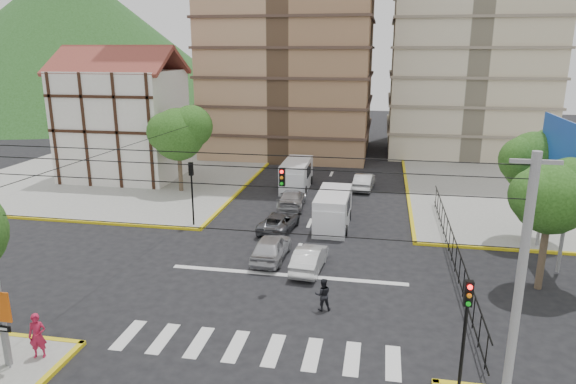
% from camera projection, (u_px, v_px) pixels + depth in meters
% --- Properties ---
extents(ground, '(160.00, 160.00, 0.00)m').
position_uv_depth(ground, '(283.00, 285.00, 26.78)').
color(ground, black).
rests_on(ground, ground).
extents(sidewalk_nw, '(26.00, 26.00, 0.15)m').
position_uv_depth(sidewalk_nw, '(118.00, 176.00, 49.21)').
color(sidewalk_nw, gray).
rests_on(sidewalk_nw, ground).
extents(sidewalk_ne, '(26.00, 26.00, 0.15)m').
position_uv_depth(sidewalk_ne, '(568.00, 198.00, 42.18)').
color(sidewalk_ne, gray).
rests_on(sidewalk_ne, ground).
extents(crosswalk_stripes, '(12.00, 2.40, 0.01)m').
position_uv_depth(crosswalk_stripes, '(255.00, 348.00, 21.10)').
color(crosswalk_stripes, silver).
rests_on(crosswalk_stripes, ground).
extents(stop_line, '(13.00, 0.40, 0.01)m').
position_uv_depth(stop_line, '(287.00, 275.00, 27.91)').
color(stop_line, silver).
rests_on(stop_line, ground).
extents(tudor_building, '(10.80, 8.05, 12.23)m').
position_uv_depth(tudor_building, '(123.00, 123.00, 47.63)').
color(tudor_building, silver).
rests_on(tudor_building, ground).
extents(distant_hill, '(70.00, 70.00, 28.00)m').
position_uv_depth(distant_hill, '(73.00, 37.00, 98.94)').
color(distant_hill, '#1F4517').
rests_on(distant_hill, ground).
extents(park_fence, '(0.10, 22.50, 1.66)m').
position_uv_depth(park_fence, '(451.00, 263.00, 29.46)').
color(park_fence, black).
rests_on(park_fence, ground).
extents(billboard, '(0.36, 6.20, 8.10)m').
position_uv_depth(billboard, '(560.00, 159.00, 28.30)').
color(billboard, slate).
rests_on(billboard, ground).
extents(tree_park_a, '(4.41, 3.60, 6.83)m').
position_uv_depth(tree_park_a, '(553.00, 195.00, 25.04)').
color(tree_park_a, '#473828').
rests_on(tree_park_a, ground).
extents(tree_park_c, '(4.65, 3.80, 7.25)m').
position_uv_depth(tree_park_c, '(536.00, 160.00, 31.40)').
color(tree_park_c, '#473828').
rests_on(tree_park_c, ground).
extents(tree_tudor, '(5.39, 4.40, 7.43)m').
position_uv_depth(tree_tudor, '(179.00, 132.00, 42.62)').
color(tree_tudor, '#473828').
rests_on(tree_tudor, ground).
extents(traffic_light_se, '(0.28, 0.22, 4.40)m').
position_uv_depth(traffic_light_se, '(466.00, 320.00, 17.18)').
color(traffic_light_se, black).
rests_on(traffic_light_se, ground).
extents(traffic_light_nw, '(0.28, 0.22, 4.40)m').
position_uv_depth(traffic_light_nw, '(192.00, 183.00, 34.69)').
color(traffic_light_nw, black).
rests_on(traffic_light_nw, ground).
extents(traffic_light_hanging, '(18.00, 9.12, 0.92)m').
position_uv_depth(traffic_light_hanging, '(274.00, 185.00, 23.26)').
color(traffic_light_hanging, black).
rests_on(traffic_light_hanging, ground).
extents(utility_pole_se, '(1.40, 0.28, 9.00)m').
position_uv_depth(utility_pole_se, '(518.00, 295.00, 15.39)').
color(utility_pole_se, slate).
rests_on(utility_pole_se, ground).
extents(district_sign, '(0.90, 0.12, 3.20)m').
position_uv_depth(district_sign, '(1.00, 314.00, 18.91)').
color(district_sign, slate).
rests_on(district_sign, ground).
extents(van_right_lane, '(2.27, 5.46, 2.45)m').
position_uv_depth(van_right_lane, '(333.00, 211.00, 34.93)').
color(van_right_lane, silver).
rests_on(van_right_lane, ground).
extents(van_left_lane, '(2.31, 5.54, 2.49)m').
position_uv_depth(van_left_lane, '(296.00, 176.00, 44.56)').
color(van_left_lane, silver).
rests_on(van_left_lane, ground).
extents(car_silver_front_left, '(1.88, 4.43, 1.50)m').
position_uv_depth(car_silver_front_left, '(271.00, 247.00, 29.84)').
color(car_silver_front_left, '#B9BABE').
rests_on(car_silver_front_left, ground).
extents(car_white_front_right, '(1.74, 4.18, 1.34)m').
position_uv_depth(car_white_front_right, '(309.00, 258.00, 28.43)').
color(car_white_front_right, white).
rests_on(car_white_front_right, ground).
extents(car_grey_mid_left, '(2.48, 4.59, 1.22)m').
position_uv_depth(car_grey_mid_left, '(279.00, 222.00, 34.61)').
color(car_grey_mid_left, '#53545A').
rests_on(car_grey_mid_left, ground).
extents(car_silver_rear_left, '(2.19, 4.88, 1.39)m').
position_uv_depth(car_silver_rear_left, '(292.00, 199.00, 39.58)').
color(car_silver_rear_left, '#A6A6AA').
rests_on(car_silver_rear_left, ground).
extents(car_darkgrey_mid_right, '(1.84, 4.04, 1.35)m').
position_uv_depth(car_darkgrey_mid_right, '(340.00, 195.00, 40.72)').
color(car_darkgrey_mid_right, black).
rests_on(car_darkgrey_mid_right, ground).
extents(car_white_rear_right, '(1.84, 4.42, 1.42)m').
position_uv_depth(car_white_rear_right, '(364.00, 181.00, 44.79)').
color(car_white_rear_right, silver).
rests_on(car_white_rear_right, ground).
extents(pedestrian_sw_corner, '(0.77, 0.61, 1.85)m').
position_uv_depth(pedestrian_sw_corner, '(37.00, 336.00, 20.03)').
color(pedestrian_sw_corner, '#B11B3C').
rests_on(pedestrian_sw_corner, sidewalk_sw).
extents(pedestrian_crosswalk, '(0.90, 0.77, 1.58)m').
position_uv_depth(pedestrian_crosswalk, '(323.00, 294.00, 24.00)').
color(pedestrian_crosswalk, black).
rests_on(pedestrian_crosswalk, ground).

